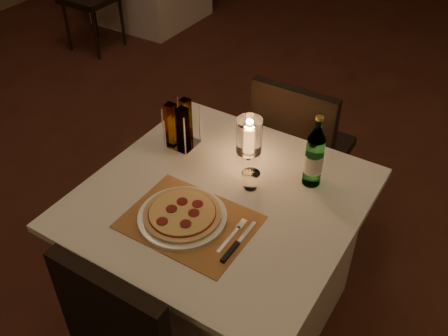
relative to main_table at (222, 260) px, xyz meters
The scene contains 12 objects.
floor 0.45m from the main_table, 86.28° to the left, with size 8.00×10.00×0.02m, color #4A2117.
main_table is the anchor object (origin of this frame).
chair_far 0.74m from the main_table, 90.00° to the left, with size 0.42×0.42×0.90m.
placemat 0.41m from the main_table, 96.34° to the right, with size 0.45×0.34×0.00m, color #AE713C.
plate 0.42m from the main_table, 105.52° to the right, with size 0.32×0.32×0.01m, color white.
pizza 0.44m from the main_table, 105.50° to the right, with size 0.28×0.28×0.02m.
fork 0.43m from the main_table, 45.27° to the right, with size 0.02×0.18×0.00m.
knife 0.46m from the main_table, 49.01° to the right, with size 0.02×0.22×0.01m.
tumbler 0.42m from the main_table, 55.36° to the left, with size 0.07×0.07×0.07m, color white, non-canonical shape.
water_bottle 0.60m from the main_table, 44.49° to the left, with size 0.07×0.07×0.30m.
hurricane_candle 0.54m from the main_table, 94.81° to the left, with size 0.10×0.10×0.20m.
cruet_caddy 0.59m from the main_table, 150.08° to the left, with size 0.12×0.12×0.21m.
Camera 1 is at (0.74, -1.42, 2.00)m, focal length 40.00 mm.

